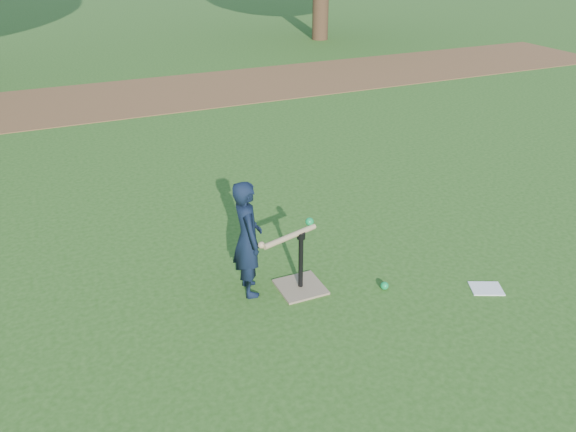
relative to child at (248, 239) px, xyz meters
name	(u,v)px	position (x,y,z in m)	size (l,w,h in m)	color
ground	(283,278)	(0.39, 0.06, -0.58)	(80.00, 80.00, 0.00)	#285116
dirt_strip	(140,96)	(0.39, 7.56, -0.57)	(24.00, 3.00, 0.01)	brown
child	(248,239)	(0.00, 0.00, 0.00)	(0.42, 0.28, 1.15)	black
wiffle_ball_ground	(385,286)	(1.21, -0.52, -0.54)	(0.08, 0.08, 0.08)	#0D9343
clipboard	(486,288)	(2.12, -0.92, -0.57)	(0.30, 0.23, 0.01)	white
batting_tee	(301,278)	(0.47, -0.17, -0.47)	(0.43, 0.43, 0.61)	#91785C
swing_action	(291,234)	(0.37, -0.16, 0.05)	(0.63, 0.27, 0.11)	tan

